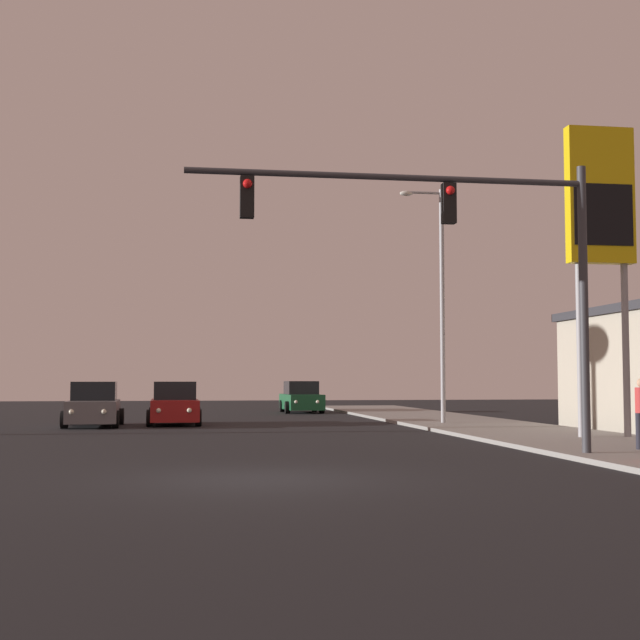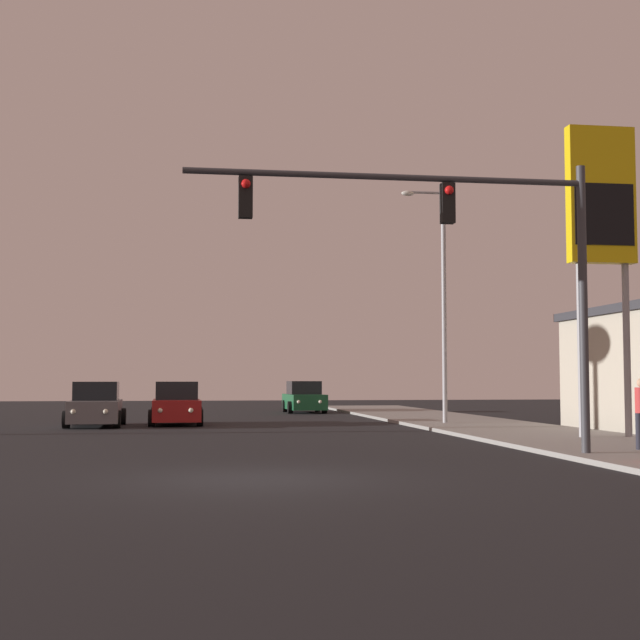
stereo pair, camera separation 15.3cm
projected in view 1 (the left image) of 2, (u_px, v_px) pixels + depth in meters
ground_plane at (259, 479)px, 15.71m from camera, size 120.00×120.00×0.00m
sidewalk_right at (544, 436)px, 27.00m from camera, size 5.00×60.00×0.12m
car_green at (301, 398)px, 47.59m from camera, size 2.04×4.34×1.68m
car_grey at (94, 406)px, 33.47m from camera, size 2.04×4.34×1.68m
car_red at (175, 405)px, 34.74m from camera, size 2.04×4.33×1.68m
traffic_light_mast at (468, 242)px, 19.82m from camera, size 9.09×0.36×6.50m
street_lamp at (439, 292)px, 34.21m from camera, size 1.74×0.24×9.00m
gas_station_sign at (600, 212)px, 25.90m from camera, size 2.00×0.42×9.00m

